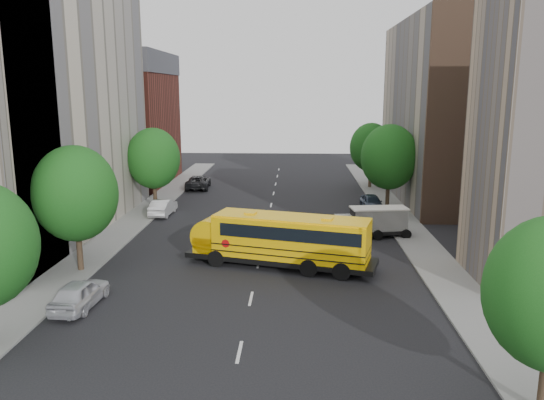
# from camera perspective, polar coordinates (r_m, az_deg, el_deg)

# --- Properties ---
(ground) EXTENTS (120.00, 120.00, 0.00)m
(ground) POSITION_cam_1_polar(r_m,az_deg,el_deg) (36.80, -1.24, -5.84)
(ground) COLOR black
(ground) RESTS_ON ground
(sidewalk_left) EXTENTS (3.00, 80.00, 0.12)m
(sidewalk_left) POSITION_cam_1_polar(r_m,az_deg,el_deg) (43.75, -16.03, -3.37)
(sidewalk_left) COLOR slate
(sidewalk_left) RESTS_ON ground
(sidewalk_right) EXTENTS (3.00, 80.00, 0.12)m
(sidewalk_right) POSITION_cam_1_polar(r_m,az_deg,el_deg) (42.50, 14.91, -3.75)
(sidewalk_right) COLOR slate
(sidewalk_right) RESTS_ON ground
(lane_markings) EXTENTS (0.15, 64.00, 0.01)m
(lane_markings) POSITION_cam_1_polar(r_m,az_deg,el_deg) (46.41, -0.44, -2.12)
(lane_markings) COLOR silver
(lane_markings) RESTS_ON ground
(building_left_cream) EXTENTS (10.00, 26.00, 20.00)m
(building_left_cream) POSITION_cam_1_polar(r_m,az_deg,el_deg) (45.79, -24.19, 9.33)
(building_left_cream) COLOR beige
(building_left_cream) RESTS_ON ground
(building_left_redbrick) EXTENTS (10.00, 15.00, 13.00)m
(building_left_redbrick) POSITION_cam_1_polar(r_m,az_deg,el_deg) (66.37, -15.45, 7.32)
(building_left_redbrick) COLOR maroon
(building_left_redbrick) RESTS_ON ground
(building_right_far) EXTENTS (10.00, 22.00, 18.00)m
(building_right_far) POSITION_cam_1_polar(r_m,az_deg,el_deg) (57.23, 18.65, 9.01)
(building_right_far) COLOR tan
(building_right_far) RESTS_ON ground
(building_right_sidewall) EXTENTS (10.10, 0.30, 18.00)m
(building_right_sidewall) POSITION_cam_1_polar(r_m,az_deg,el_deg) (46.76, 22.34, 8.27)
(building_right_sidewall) COLOR brown
(building_right_sidewall) RESTS_ON ground
(street_tree_1) EXTENTS (5.12, 5.12, 7.90)m
(street_tree_1) POSITION_cam_1_polar(r_m,az_deg,el_deg) (34.31, -20.40, 0.65)
(street_tree_1) COLOR #38281C
(street_tree_1) RESTS_ON ground
(street_tree_2) EXTENTS (4.99, 4.99, 7.71)m
(street_tree_2) POSITION_cam_1_polar(r_m,az_deg,el_deg) (51.18, -12.64, 4.39)
(street_tree_2) COLOR #38281C
(street_tree_2) RESTS_ON ground
(street_tree_4) EXTENTS (5.25, 5.25, 8.10)m
(street_tree_4) POSITION_cam_1_polar(r_m,az_deg,el_deg) (50.13, 12.50, 4.53)
(street_tree_4) COLOR #38281C
(street_tree_4) RESTS_ON ground
(street_tree_5) EXTENTS (4.86, 4.86, 7.51)m
(street_tree_5) POSITION_cam_1_polar(r_m,az_deg,el_deg) (61.95, 10.60, 5.59)
(street_tree_5) COLOR #38281C
(street_tree_5) RESTS_ON ground
(school_bus) EXTENTS (12.48, 5.91, 3.44)m
(school_bus) POSITION_cam_1_polar(r_m,az_deg,el_deg) (33.75, 0.72, -4.06)
(school_bus) COLOR black
(school_bus) RESTS_ON ground
(safari_truck) EXTENTS (5.58, 2.67, 2.30)m
(safari_truck) POSITION_cam_1_polar(r_m,az_deg,el_deg) (41.55, 10.80, -2.26)
(safari_truck) COLOR black
(safari_truck) RESTS_ON ground
(parked_car_0) EXTENTS (2.01, 4.50, 1.50)m
(parked_car_0) POSITION_cam_1_polar(r_m,az_deg,el_deg) (29.69, -19.98, -9.42)
(parked_car_0) COLOR silver
(parked_car_0) RESTS_ON ground
(parked_car_1) EXTENTS (1.71, 4.52, 1.47)m
(parked_car_1) POSITION_cam_1_polar(r_m,az_deg,el_deg) (48.97, -11.65, -0.75)
(parked_car_1) COLOR silver
(parked_car_1) RESTS_ON ground
(parked_car_2) EXTENTS (2.90, 5.65, 1.53)m
(parked_car_2) POSITION_cam_1_polar(r_m,az_deg,el_deg) (61.55, -7.94, 1.93)
(parked_car_2) COLOR black
(parked_car_2) RESTS_ON ground
(parked_car_4) EXTENTS (2.03, 4.40, 1.46)m
(parked_car_4) POSITION_cam_1_polar(r_m,az_deg,el_deg) (50.91, 10.67, -0.24)
(parked_car_4) COLOR #2D3A50
(parked_car_4) RESTS_ON ground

